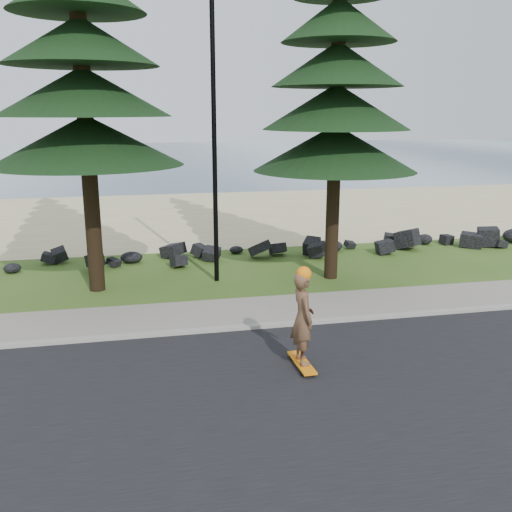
% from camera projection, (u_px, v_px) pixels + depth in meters
% --- Properties ---
extents(ground, '(160.00, 160.00, 0.00)m').
position_uv_depth(ground, '(234.00, 317.00, 14.32)').
color(ground, '#34531A').
rests_on(ground, ground).
extents(road, '(160.00, 7.00, 0.02)m').
position_uv_depth(road, '(278.00, 404.00, 10.05)').
color(road, black).
rests_on(road, ground).
extents(kerb, '(160.00, 0.20, 0.10)m').
position_uv_depth(kerb, '(241.00, 328.00, 13.46)').
color(kerb, '#9A968B').
rests_on(kerb, ground).
extents(sidewalk, '(160.00, 2.00, 0.08)m').
position_uv_depth(sidewalk, '(233.00, 312.00, 14.50)').
color(sidewalk, gray).
rests_on(sidewalk, ground).
extents(beach_sand, '(160.00, 15.00, 0.01)m').
position_uv_depth(beach_sand, '(185.00, 215.00, 28.07)').
color(beach_sand, tan).
rests_on(beach_sand, ground).
extents(ocean, '(160.00, 58.00, 0.01)m').
position_uv_depth(ocean, '(156.00, 157.00, 62.67)').
color(ocean, '#324A60').
rests_on(ocean, ground).
extents(seawall_boulders, '(60.00, 2.40, 1.10)m').
position_uv_depth(seawall_boulders, '(207.00, 261.00, 19.63)').
color(seawall_boulders, black).
rests_on(seawall_boulders, ground).
extents(lamp_post, '(0.25, 0.14, 8.14)m').
position_uv_depth(lamp_post, '(214.00, 143.00, 16.33)').
color(lamp_post, black).
rests_on(lamp_post, ground).
extents(skateboarder, '(0.48, 1.14, 2.10)m').
position_uv_depth(skateboarder, '(303.00, 318.00, 11.23)').
color(skateboarder, orange).
rests_on(skateboarder, ground).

